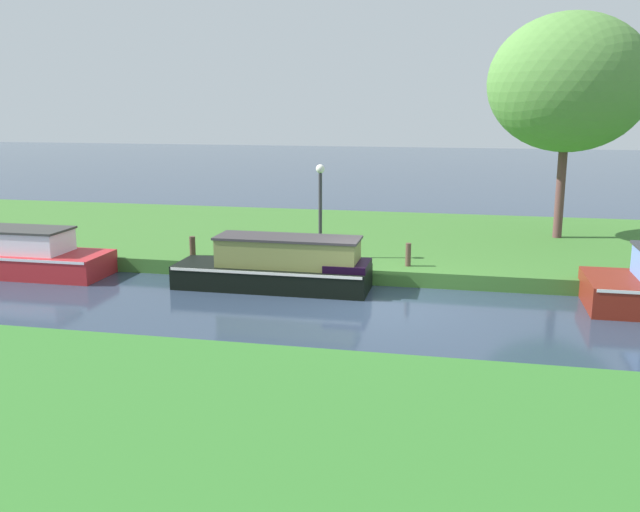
{
  "coord_description": "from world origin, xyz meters",
  "views": [
    {
      "loc": [
        1.81,
        -15.41,
        4.65
      ],
      "look_at": [
        -1.73,
        1.2,
        0.9
      ],
      "focal_mm": 39.08,
      "sensor_mm": 36.0,
      "label": 1
    }
  ],
  "objects_px": {
    "mooring_post_far": "(408,255)",
    "black_narrowboat": "(280,266)",
    "willow_tree_left": "(569,83)",
    "lamp_post": "(320,199)",
    "red_cruiser": "(28,256)",
    "mooring_post_near": "(192,246)"
  },
  "relations": [
    {
      "from": "willow_tree_left",
      "to": "lamp_post",
      "type": "bearing_deg",
      "value": -147.41
    },
    {
      "from": "willow_tree_left",
      "to": "mooring_post_near",
      "type": "relative_size",
      "value": 12.57
    },
    {
      "from": "red_cruiser",
      "to": "willow_tree_left",
      "type": "height_order",
      "value": "willow_tree_left"
    },
    {
      "from": "mooring_post_far",
      "to": "lamp_post",
      "type": "bearing_deg",
      "value": 168.0
    },
    {
      "from": "red_cruiser",
      "to": "mooring_post_far",
      "type": "xyz_separation_m",
      "value": [
        10.29,
        1.5,
        0.18
      ]
    },
    {
      "from": "red_cruiser",
      "to": "mooring_post_far",
      "type": "relative_size",
      "value": 6.95
    },
    {
      "from": "lamp_post",
      "to": "mooring_post_far",
      "type": "bearing_deg",
      "value": -12.0
    },
    {
      "from": "black_narrowboat",
      "to": "red_cruiser",
      "type": "height_order",
      "value": "black_narrowboat"
    },
    {
      "from": "black_narrowboat",
      "to": "lamp_post",
      "type": "relative_size",
      "value": 1.91
    },
    {
      "from": "lamp_post",
      "to": "willow_tree_left",
      "type": "bearing_deg",
      "value": 32.59
    },
    {
      "from": "black_narrowboat",
      "to": "willow_tree_left",
      "type": "bearing_deg",
      "value": 40.64
    },
    {
      "from": "black_narrowboat",
      "to": "mooring_post_far",
      "type": "height_order",
      "value": "black_narrowboat"
    },
    {
      "from": "red_cruiser",
      "to": "lamp_post",
      "type": "height_order",
      "value": "lamp_post"
    },
    {
      "from": "mooring_post_near",
      "to": "mooring_post_far",
      "type": "height_order",
      "value": "mooring_post_far"
    },
    {
      "from": "lamp_post",
      "to": "mooring_post_near",
      "type": "distance_m",
      "value": 3.88
    },
    {
      "from": "willow_tree_left",
      "to": "mooring_post_far",
      "type": "distance_m",
      "value": 7.97
    },
    {
      "from": "black_narrowboat",
      "to": "red_cruiser",
      "type": "xyz_separation_m",
      "value": [
        -7.18,
        0.0,
        -0.05
      ]
    },
    {
      "from": "red_cruiser",
      "to": "lamp_post",
      "type": "xyz_separation_m",
      "value": [
        7.79,
        2.03,
        1.53
      ]
    },
    {
      "from": "red_cruiser",
      "to": "mooring_post_near",
      "type": "relative_size",
      "value": 7.78
    },
    {
      "from": "mooring_post_far",
      "to": "black_narrowboat",
      "type": "bearing_deg",
      "value": -154.29
    },
    {
      "from": "willow_tree_left",
      "to": "lamp_post",
      "type": "distance_m",
      "value": 8.73
    },
    {
      "from": "red_cruiser",
      "to": "black_narrowboat",
      "type": "bearing_deg",
      "value": 0.0
    }
  ]
}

